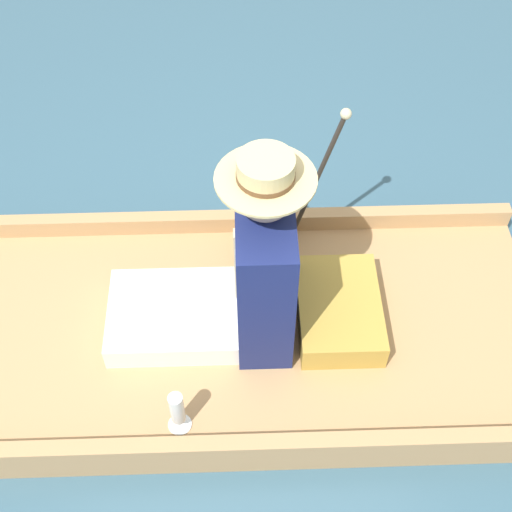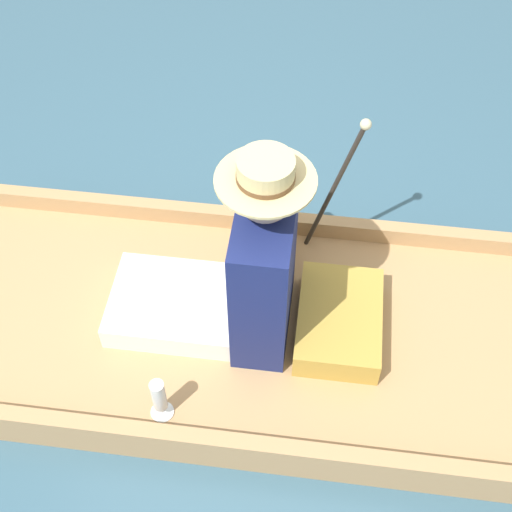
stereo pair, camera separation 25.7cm
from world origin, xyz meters
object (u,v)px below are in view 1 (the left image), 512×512
object	(u,v)px
wine_glass	(177,410)
walking_cane	(322,167)
teddy_bear	(264,221)
seated_person	(241,274)

from	to	relation	value
wine_glass	walking_cane	world-z (taller)	walking_cane
teddy_bear	wine_glass	xyz separation A→B (m)	(-0.82, 0.34, -0.07)
wine_glass	walking_cane	size ratio (longest dim) A/B	0.29
walking_cane	seated_person	bearing A→B (deg)	142.86
teddy_bear	wine_glass	world-z (taller)	teddy_bear
teddy_bear	walking_cane	distance (m)	0.34
seated_person	walking_cane	xyz separation A→B (m)	(0.44, -0.33, 0.11)
seated_person	wine_glass	bearing A→B (deg)	143.63
seated_person	wine_glass	xyz separation A→B (m)	(-0.45, 0.24, -0.20)
seated_person	walking_cane	bearing A→B (deg)	-45.35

